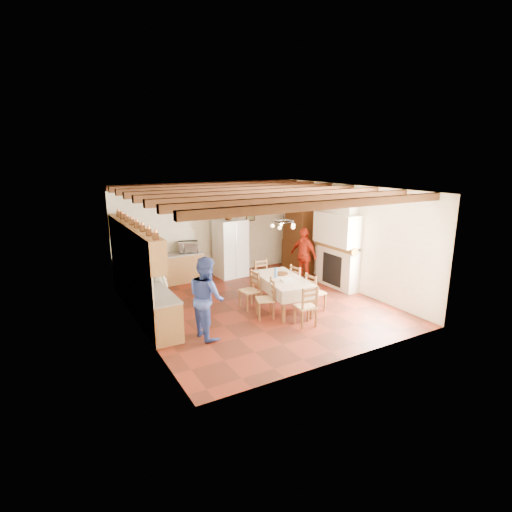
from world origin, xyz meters
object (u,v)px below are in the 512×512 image
Objects in this scene: chair_end_far at (264,277)px; person_woman_blue at (206,297)px; chair_right_far at (300,282)px; person_woman_red at (303,255)px; chair_left_far at (249,290)px; chair_right_near at (315,292)px; person_man at (159,284)px; refrigerator at (231,248)px; microwave at (188,247)px; chair_end_near at (306,306)px; dining_table at (283,281)px; hutch at (298,238)px; chair_left_near at (265,299)px.

person_woman_blue reaches higher than chair_end_far.
person_woman_red is at bearing -45.48° from chair_right_far.
person_woman_red is at bearing 111.57° from chair_left_far.
person_man is (-3.48, 1.56, 0.32)m from chair_right_near.
microwave is at bearing 166.16° from refrigerator.
chair_end_near is (-0.78, -0.64, 0.00)m from chair_right_near.
person_woman_red is (2.49, 1.11, 0.36)m from chair_left_far.
chair_end_far reaches higher than dining_table.
chair_right_near is (0.54, -3.70, -0.44)m from refrigerator.
person_woman_blue is (-4.60, -3.15, -0.26)m from hutch.
chair_left_near is (-3.00, -2.90, -0.66)m from hutch.
chair_right_far is at bearing -51.41° from person_woman_red.
refrigerator is 3.61m from chair_left_near.
chair_end_far is at bearing -91.01° from chair_end_near.
refrigerator is 1.91× the size of chair_end_near.
refrigerator is at bearing -173.28° from chair_left_near.
microwave reaches higher than chair_end_near.
person_woman_blue is (-3.06, -0.89, 0.40)m from chair_right_far.
refrigerator is at bearing 160.65° from chair_left_far.
person_woman_blue is at bearing -144.54° from chair_end_far.
person_woman_red is at bearing 146.51° from chair_left_near.
microwave is at bearing 122.12° from chair_end_far.
microwave is (-2.00, 3.07, 0.58)m from chair_right_far.
hutch is 1.42× the size of person_man.
chair_right_near is at bearing 53.34° from chair_left_far.
hutch is at bearing -19.39° from refrigerator.
chair_end_far is at bearing -89.41° from person_woman_red.
person_woman_blue is at bearing -9.39° from chair_end_near.
chair_end_near is 3.50m from person_man.
dining_table is 3.65m from microwave.
dining_table is 2.36m from person_woman_red.
person_man is at bearing -160.83° from hutch.
chair_left_near is at bearing 77.07° from chair_right_near.
chair_left_far and chair_end_far have the same top height.
dining_table is at bearing -96.56° from refrigerator.
refrigerator is 2.05m from chair_end_far.
chair_right_far is (0.12, 0.85, 0.00)m from chair_right_near.
hutch is at bearing 33.58° from chair_end_far.
chair_right_far is 1.74m from chair_end_near.
refrigerator is at bearing -146.80° from person_woman_red.
person_woman_red is at bearing -66.84° from person_woman_blue.
chair_left_near is 1.02m from chair_end_near.
chair_right_near is 2.36m from person_woman_red.
chair_left_near is 1.00× the size of chair_end_near.
hutch reaches higher than person_woman_red.
person_man reaches higher than chair_right_far.
chair_right_far is at bearing -77.91° from person_woman_blue.
person_woman_blue is at bearing -74.59° from person_woman_red.
chair_left_far is at bearing 80.72° from chair_right_far.
chair_left_far is (-3.04, -2.18, -0.66)m from hutch.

